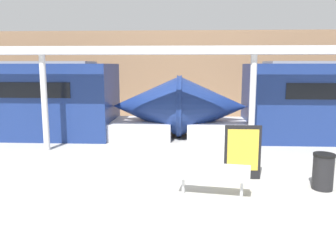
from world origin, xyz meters
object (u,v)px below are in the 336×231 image
at_px(trash_bin, 323,171).
at_px(support_column_far, 45,103).
at_px(poster_board, 243,152).
at_px(bench_near, 212,175).
at_px(support_column_near, 252,105).

relative_size(trash_bin, support_column_far, 0.27).
bearing_deg(support_column_far, poster_board, -22.45).
relative_size(bench_near, trash_bin, 1.95).
height_order(bench_near, support_column_near, support_column_near).
bearing_deg(poster_board, bench_near, -125.69).
xyz_separation_m(trash_bin, poster_board, (-1.87, 0.65, 0.29)).
distance_m(trash_bin, poster_board, 2.00).
height_order(trash_bin, poster_board, poster_board).
bearing_deg(poster_board, support_column_far, 157.55).
xyz_separation_m(trash_bin, support_column_far, (-8.41, 3.35, 1.25)).
xyz_separation_m(bench_near, support_column_near, (1.68, 3.98, 1.18)).
relative_size(bench_near, support_column_far, 0.52).
bearing_deg(poster_board, trash_bin, -19.12).
bearing_deg(bench_near, support_column_near, 75.57).
distance_m(bench_near, support_column_near, 4.48).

